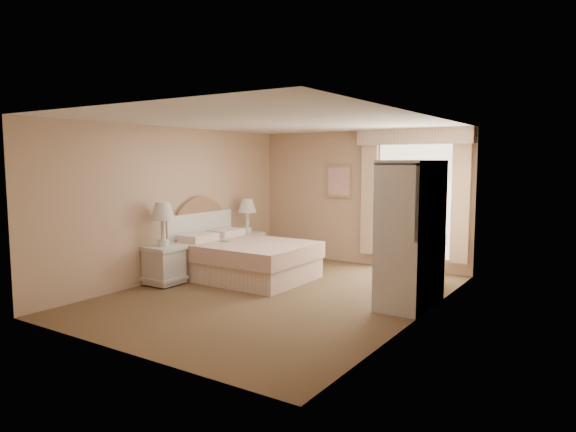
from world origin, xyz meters
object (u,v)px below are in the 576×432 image
Objects in this scene: round_table at (426,255)px; armoire at (411,246)px; cafe_chair at (432,250)px; bed at (242,257)px; nightstand_near at (164,254)px; nightstand_far at (247,239)px.

armoire is (0.24, -1.33, 0.36)m from round_table.
armoire reaches higher than cafe_chair.
cafe_chair is (0.04, 0.17, 0.07)m from round_table.
armoire reaches higher than bed.
armoire is at bearing 15.40° from nightstand_near.
armoire is (3.65, -1.13, 0.35)m from nightstand_far.
armoire is at bearing -79.97° from round_table.
nightstand_far reaches higher than round_table.
nightstand_near is 1.90× the size of round_table.
bed is 3.09× the size of round_table.
bed is 3.10m from cafe_chair.
nightstand_near is at bearing -145.67° from round_table.
bed is 2.98m from round_table.
nightstand_near is at bearing -90.00° from nightstand_far.
armoire reaches higher than round_table.
nightstand_near is (-0.72, -1.07, 0.14)m from bed.
bed is 1.07× the size of armoire.
nightstand_near is at bearing -123.87° from bed.
nightstand_far is at bearing -165.91° from cafe_chair.
round_table is (3.42, 0.20, -0.00)m from nightstand_far.
bed reaches higher than nightstand_far.
armoire reaches higher than nightstand_far.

